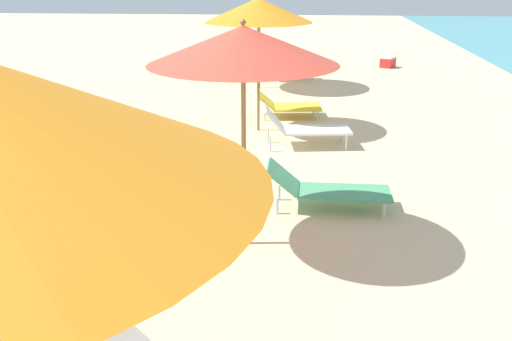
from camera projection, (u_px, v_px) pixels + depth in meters
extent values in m
cylinder|color=olive|center=(244.00, 159.00, 6.12)|extent=(0.05, 0.05, 1.98)
cone|color=#E54C38|center=(243.00, 45.00, 5.72)|extent=(1.92, 1.92, 0.38)
sphere|color=olive|center=(243.00, 22.00, 5.65)|extent=(0.06, 0.06, 0.06)
cube|color=#4CA572|center=(344.00, 192.00, 7.28)|extent=(1.16, 0.56, 0.04)
cube|color=#4CA572|center=(283.00, 177.00, 7.28)|extent=(0.41, 0.56, 0.35)
cylinder|color=silver|center=(380.00, 196.00, 7.49)|extent=(0.04, 0.04, 0.20)
cylinder|color=silver|center=(384.00, 210.00, 7.06)|extent=(0.04, 0.04, 0.20)
cylinder|color=silver|center=(279.00, 193.00, 7.60)|extent=(0.04, 0.04, 0.20)
cylinder|color=silver|center=(277.00, 206.00, 7.18)|extent=(0.04, 0.04, 0.20)
cylinder|color=olive|center=(258.00, 78.00, 10.55)|extent=(0.05, 0.05, 1.97)
cone|color=orange|center=(258.00, 10.00, 10.16)|extent=(1.91, 1.91, 0.41)
cube|color=yellow|center=(297.00, 107.00, 11.77)|extent=(1.02, 0.78, 0.04)
cube|color=yellow|center=(266.00, 100.00, 11.71)|extent=(0.41, 0.72, 0.29)
cylinder|color=silver|center=(314.00, 109.00, 12.10)|extent=(0.04, 0.04, 0.18)
cylinder|color=silver|center=(317.00, 116.00, 11.54)|extent=(0.04, 0.04, 0.18)
cylinder|color=silver|center=(264.00, 109.00, 12.08)|extent=(0.04, 0.04, 0.18)
cylinder|color=silver|center=(265.00, 116.00, 11.52)|extent=(0.04, 0.04, 0.18)
cube|color=white|center=(316.00, 130.00, 9.82)|extent=(1.20, 0.75, 0.04)
cube|color=white|center=(274.00, 119.00, 9.72)|extent=(0.42, 0.65, 0.39)
cylinder|color=silver|center=(341.00, 134.00, 10.13)|extent=(0.04, 0.04, 0.27)
cylinder|color=silver|center=(346.00, 143.00, 9.65)|extent=(0.04, 0.04, 0.27)
cylinder|color=silver|center=(268.00, 135.00, 10.07)|extent=(0.04, 0.04, 0.27)
cylinder|color=silver|center=(270.00, 144.00, 9.59)|extent=(0.04, 0.04, 0.27)
cylinder|color=#4C4C51|center=(259.00, 43.00, 14.28)|extent=(0.05, 0.05, 2.24)
cube|color=white|center=(294.00, 70.00, 15.54)|extent=(1.23, 0.72, 0.04)
cube|color=white|center=(266.00, 62.00, 15.45)|extent=(0.39, 0.64, 0.43)
cylinder|color=silver|center=(311.00, 74.00, 15.84)|extent=(0.04, 0.04, 0.24)
cylinder|color=silver|center=(313.00, 77.00, 15.35)|extent=(0.04, 0.04, 0.24)
cylinder|color=silver|center=(262.00, 74.00, 15.81)|extent=(0.04, 0.04, 0.24)
cylinder|color=silver|center=(262.00, 78.00, 15.33)|extent=(0.04, 0.04, 0.24)
cylinder|color=#334CB2|center=(5.00, 171.00, 7.39)|extent=(0.11, 0.11, 0.87)
cube|color=red|center=(388.00, 63.00, 17.54)|extent=(0.52, 0.54, 0.28)
cube|color=white|center=(388.00, 57.00, 17.49)|extent=(0.53, 0.55, 0.05)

